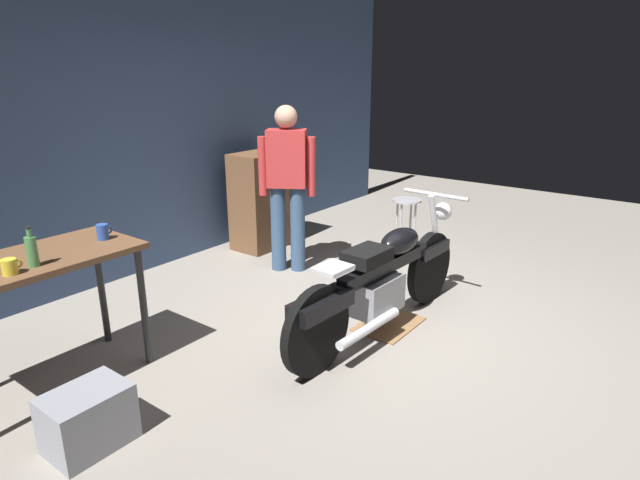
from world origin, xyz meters
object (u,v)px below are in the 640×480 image
object	(u,v)px
shop_stool	(406,212)
mug_blue_enamel	(103,232)
storage_bin	(88,419)
wooden_dresser	(266,200)
motorcycle	(383,279)
person_standing	(287,182)
bottle	(32,251)
mug_yellow_tall	(10,267)

from	to	relation	value
shop_stool	mug_blue_enamel	world-z (taller)	mug_blue_enamel
storage_bin	wooden_dresser	bearing A→B (deg)	26.67
motorcycle	storage_bin	distance (m)	2.24
motorcycle	shop_stool	world-z (taller)	motorcycle
wooden_dresser	storage_bin	xyz separation A→B (m)	(-3.21, -1.61, -0.38)
person_standing	mug_blue_enamel	xyz separation A→B (m)	(-2.10, -0.16, 0.03)
person_standing	bottle	distance (m)	2.65
shop_stool	mug_yellow_tall	size ratio (longest dim) A/B	5.55
person_standing	shop_stool	xyz separation A→B (m)	(1.12, -0.75, -0.43)
mug_blue_enamel	mug_yellow_tall	distance (m)	0.70
bottle	mug_blue_enamel	bearing A→B (deg)	14.68
shop_stool	mug_blue_enamel	bearing A→B (deg)	169.69
mug_yellow_tall	bottle	distance (m)	0.15
bottle	storage_bin	bearing A→B (deg)	-100.98
wooden_dresser	mug_yellow_tall	bearing A→B (deg)	-162.04
shop_stool	mug_blue_enamel	distance (m)	3.31
storage_bin	mug_blue_enamel	world-z (taller)	mug_blue_enamel
storage_bin	shop_stool	bearing A→B (deg)	2.09
storage_bin	motorcycle	bearing A→B (deg)	-15.49
shop_stool	wooden_dresser	bearing A→B (deg)	114.25
bottle	shop_stool	bearing A→B (deg)	-6.77
mug_yellow_tall	shop_stool	bearing A→B (deg)	-6.15
shop_stool	wooden_dresser	distance (m)	1.61
shop_stool	storage_bin	bearing A→B (deg)	-177.91
shop_stool	bottle	size ratio (longest dim) A/B	2.66
motorcycle	wooden_dresser	size ratio (longest dim) A/B	1.99
person_standing	mug_blue_enamel	world-z (taller)	person_standing
storage_bin	bottle	size ratio (longest dim) A/B	1.83
person_standing	wooden_dresser	bearing A→B (deg)	-65.08
storage_bin	mug_yellow_tall	distance (m)	0.96
motorcycle	person_standing	distance (m)	1.67
shop_stool	storage_bin	xyz separation A→B (m)	(-3.87, -0.14, -0.33)
motorcycle	shop_stool	bearing A→B (deg)	25.74
mug_blue_enamel	bottle	size ratio (longest dim) A/B	0.47
mug_yellow_tall	mug_blue_enamel	bearing A→B (deg)	13.71
wooden_dresser	shop_stool	bearing A→B (deg)	-65.75
motorcycle	person_standing	size ratio (longest dim) A/B	1.31
shop_stool	bottle	world-z (taller)	bottle
shop_stool	wooden_dresser	size ratio (longest dim) A/B	0.58
wooden_dresser	mug_blue_enamel	distance (m)	2.74
wooden_dresser	bottle	distance (m)	3.29
shop_stool	bottle	distance (m)	3.82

